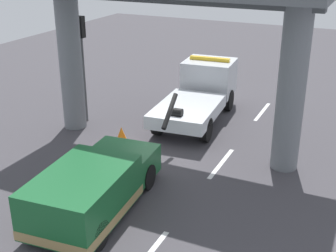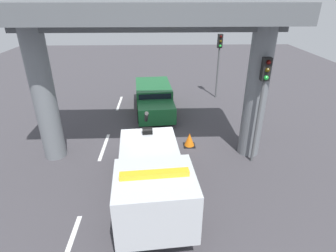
{
  "view_description": "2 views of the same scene",
  "coord_description": "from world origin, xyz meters",
  "px_view_note": "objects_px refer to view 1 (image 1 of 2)",
  "views": [
    {
      "loc": [
        -14.44,
        -7.05,
        7.65
      ],
      "look_at": [
        -0.24,
        -0.38,
        1.22
      ],
      "focal_mm": 48.92,
      "sensor_mm": 36.0,
      "label": 1
    },
    {
      "loc": [
        11.76,
        0.34,
        6.84
      ],
      "look_at": [
        -0.38,
        0.76,
        0.91
      ],
      "focal_mm": 28.94,
      "sensor_mm": 36.0,
      "label": 2
    }
  ],
  "objects_px": {
    "tow_truck_white": "(201,91)",
    "towed_van_green": "(93,189)",
    "traffic_light_far": "(82,47)",
    "traffic_cone_orange": "(122,135)"
  },
  "relations": [
    {
      "from": "traffic_light_far",
      "to": "traffic_cone_orange",
      "type": "bearing_deg",
      "value": -118.86
    },
    {
      "from": "tow_truck_white",
      "to": "towed_van_green",
      "type": "xyz_separation_m",
      "value": [
        -8.93,
        -0.07,
        -0.42
      ]
    },
    {
      "from": "tow_truck_white",
      "to": "towed_van_green",
      "type": "relative_size",
      "value": 1.37
    },
    {
      "from": "tow_truck_white",
      "to": "towed_van_green",
      "type": "distance_m",
      "value": 8.94
    },
    {
      "from": "tow_truck_white",
      "to": "traffic_light_far",
      "type": "distance_m",
      "value": 5.65
    },
    {
      "from": "towed_van_green",
      "to": "traffic_cone_orange",
      "type": "height_order",
      "value": "towed_van_green"
    },
    {
      "from": "traffic_light_far",
      "to": "towed_van_green",
      "type": "bearing_deg",
      "value": -143.99
    },
    {
      "from": "tow_truck_white",
      "to": "traffic_cone_orange",
      "type": "distance_m",
      "value": 4.64
    },
    {
      "from": "traffic_light_far",
      "to": "traffic_cone_orange",
      "type": "xyz_separation_m",
      "value": [
        -1.48,
        -2.69,
        -3.06
      ]
    },
    {
      "from": "tow_truck_white",
      "to": "towed_van_green",
      "type": "bearing_deg",
      "value": -179.54
    }
  ]
}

